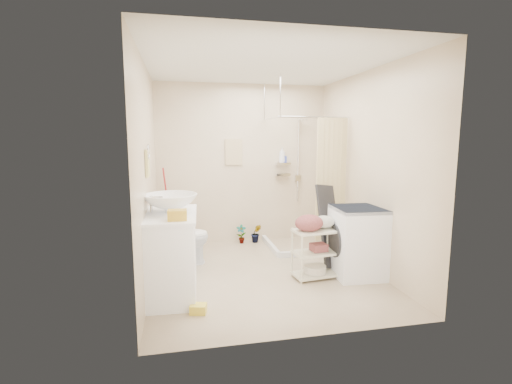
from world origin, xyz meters
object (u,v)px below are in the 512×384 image
Objects in this scene: laundry_rack at (315,249)px; toilet at (181,237)px; vanity at (170,254)px; washing_machine at (358,242)px.

toilet is at bearing 144.81° from laundry_rack.
vanity is 1.38× the size of toilet.
toilet is (0.12, 1.01, -0.08)m from vanity.
toilet reaches higher than laundry_rack.
washing_machine is 1.19× the size of laundry_rack.
laundry_rack is at bearing -118.70° from toilet.
vanity reaches higher than washing_machine.
vanity reaches higher than laundry_rack.
vanity is at bearing 172.86° from toilet.
toilet is 2.36m from washing_machine.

